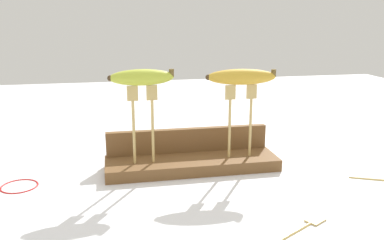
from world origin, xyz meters
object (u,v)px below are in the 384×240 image
at_px(fork_stand_right, 240,114).
at_px(wire_coil, 19,186).
at_px(fork_fallen_near, 303,226).
at_px(fork_stand_left, 143,118).
at_px(banana_raised_left, 142,77).
at_px(banana_raised_right, 241,77).

xyz_separation_m(fork_stand_right, wire_coil, (-0.53, -0.02, -0.14)).
distance_m(fork_stand_right, fork_fallen_near, 0.36).
bearing_deg(fork_stand_right, fork_stand_left, 180.00).
bearing_deg(banana_raised_left, fork_stand_right, -0.00).
bearing_deg(banana_raised_left, fork_fallen_near, -51.23).
distance_m(banana_raised_right, wire_coil, 0.58).
bearing_deg(wire_coil, banana_raised_right, 2.29).
bearing_deg(wire_coil, banana_raised_left, 4.21).
xyz_separation_m(banana_raised_left, fork_fallen_near, (0.26, -0.33, -0.24)).
xyz_separation_m(fork_stand_right, fork_fallen_near, (0.02, -0.33, -0.14)).
bearing_deg(fork_stand_left, fork_stand_right, 0.00).
distance_m(fork_stand_left, wire_coil, 0.32).
height_order(fork_stand_left, banana_raised_left, banana_raised_left).
distance_m(fork_stand_left, banana_raised_right, 0.26).
bearing_deg(fork_stand_left, wire_coil, -175.80).
bearing_deg(fork_fallen_near, banana_raised_right, 93.32).
bearing_deg(banana_raised_right, fork_stand_left, -180.00).
distance_m(banana_raised_left, banana_raised_right, 0.24).
relative_size(fork_stand_right, banana_raised_right, 1.05).
distance_m(banana_raised_left, wire_coil, 0.38).
distance_m(fork_stand_right, banana_raised_right, 0.09).
height_order(banana_raised_left, banana_raised_right, banana_raised_left).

